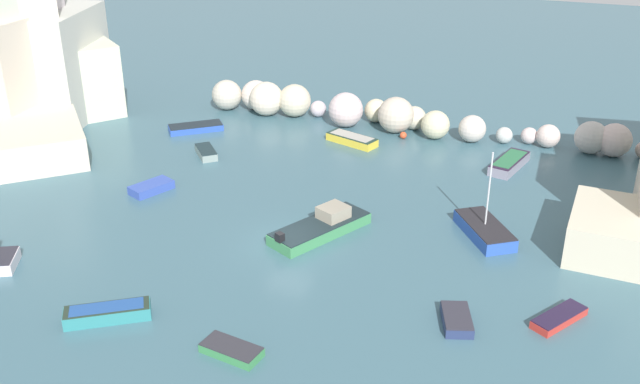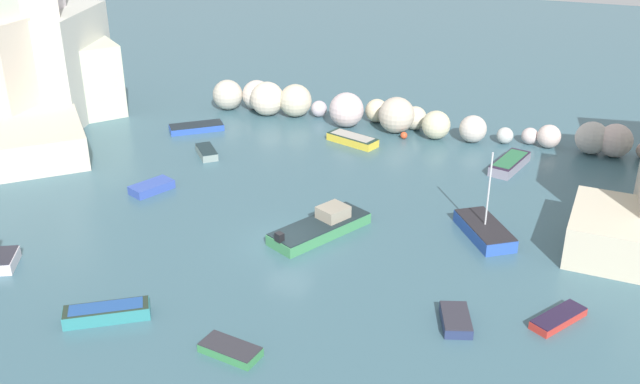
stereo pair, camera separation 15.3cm
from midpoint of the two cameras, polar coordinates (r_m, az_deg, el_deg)
The scene contains 15 objects.
cove_water at distance 40.82m, azimuth -2.37°, elevation -4.13°, with size 160.00×160.00×0.00m, color #3E6371.
cliff_headland_left at distance 62.37m, azimuth -22.78°, elevation 8.96°, with size 18.67×20.22×12.69m.
rock_breakwater at distance 57.77m, azimuth 4.54°, elevation 6.20°, with size 34.62×4.19×2.80m.
channel_buoy at distance 55.96m, azimuth 6.66°, elevation 4.42°, with size 0.53×0.53×0.53m, color #E04C28.
moored_boat_0 at distance 42.49m, azimuth 12.84°, elevation -2.92°, with size 4.04×4.71×5.16m.
moored_boat_1 at distance 35.93m, azimuth -16.22°, elevation -9.04°, with size 3.92×3.09×0.73m.
moored_boat_2 at distance 53.02m, azimuth -8.78°, elevation 3.11°, with size 2.53×2.67×0.57m.
moored_boat_3 at distance 48.15m, azimuth -12.94°, elevation 0.37°, with size 2.36×3.04×0.55m.
moored_boat_4 at distance 34.85m, azimuth 10.70°, elevation -9.79°, with size 1.95×2.65×0.53m.
moored_boat_5 at distance 36.22m, azimuth 18.27°, elevation -9.35°, with size 2.51×3.13×0.44m.
moored_boat_6 at distance 54.69m, azimuth 2.64°, elevation 4.14°, with size 4.16×2.57×0.64m.
moored_boat_7 at distance 51.96m, azimuth 14.70°, elevation 2.19°, with size 2.44×4.45×0.73m.
moored_boat_9 at distance 58.05m, azimuth -9.57°, elevation 5.01°, with size 4.17×3.76×0.52m.
moored_boat_10 at distance 41.77m, azimuth 0.23°, elevation -2.67°, with size 4.75×6.52×1.39m.
moored_boat_11 at distance 32.76m, azimuth -6.89°, elevation -12.15°, with size 2.86×1.65×0.45m.
Camera 2 is at (13.99, -32.71, 20.04)m, focal length 40.91 mm.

